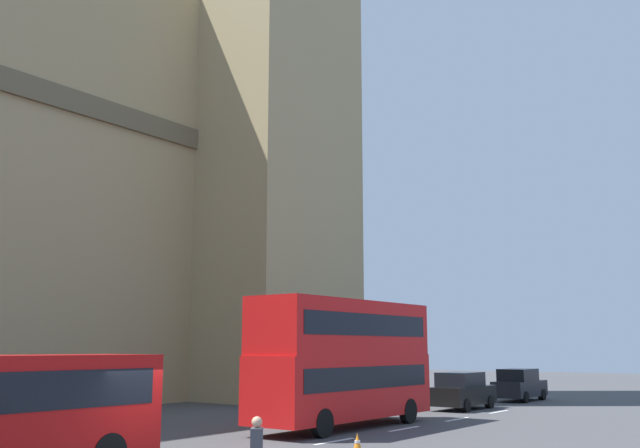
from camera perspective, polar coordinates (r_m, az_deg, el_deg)
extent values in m
cube|color=silver|center=(24.77, 1.18, -16.99)|extent=(2.20, 0.16, 0.01)
cube|color=silver|center=(28.62, 6.74, -15.96)|extent=(2.20, 0.16, 0.01)
cube|color=silver|center=(32.66, 10.92, -15.09)|extent=(2.20, 0.16, 0.01)
cube|color=silver|center=(36.83, 14.15, -14.36)|extent=(2.20, 0.16, 0.01)
cube|color=tan|center=(50.29, -4.65, 15.08)|extent=(9.72, 9.72, 48.53)
cube|color=red|center=(28.61, 1.96, -12.82)|extent=(9.36, 2.50, 2.40)
cube|color=black|center=(28.60, 1.96, -12.12)|extent=(8.42, 2.54, 0.84)
cube|color=red|center=(28.58, 1.94, -8.31)|extent=(9.17, 2.50, 2.10)
cube|color=black|center=(28.59, 1.94, -8.11)|extent=(8.42, 2.54, 0.84)
cylinder|color=black|center=(30.62, 7.07, -14.62)|extent=(1.00, 0.30, 1.00)
cylinder|color=black|center=(25.61, 0.17, -15.64)|extent=(1.00, 0.30, 1.00)
cube|color=black|center=(37.81, 11.33, -13.29)|extent=(4.40, 1.80, 0.90)
cube|color=black|center=(37.59, 11.16, -12.09)|extent=(2.46, 1.66, 0.70)
cylinder|color=black|center=(38.78, 13.38, -13.68)|extent=(0.64, 0.30, 0.64)
cylinder|color=black|center=(36.22, 11.56, -14.04)|extent=(0.64, 0.30, 0.64)
cube|color=black|center=(44.58, 15.69, -12.57)|extent=(4.40, 1.80, 0.90)
cube|color=black|center=(44.36, 15.55, -11.55)|extent=(2.46, 1.66, 0.70)
cylinder|color=black|center=(45.63, 17.34, -12.89)|extent=(0.64, 0.30, 0.64)
cylinder|color=black|center=(43.00, 16.05, -13.17)|extent=(0.64, 0.30, 0.64)
cone|color=orange|center=(22.11, 3.01, -17.06)|extent=(0.28, 0.28, 0.55)
cylinder|color=white|center=(22.10, 3.01, -16.99)|extent=(0.17, 0.17, 0.08)
cube|color=#3F3F47|center=(15.23, -5.09, -17.06)|extent=(0.46, 0.44, 0.60)
sphere|color=tan|center=(15.19, -5.07, -15.49)|extent=(0.22, 0.22, 0.22)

